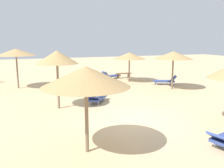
{
  "coord_description": "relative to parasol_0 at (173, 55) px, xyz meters",
  "views": [
    {
      "loc": [
        -4.83,
        -9.32,
        3.64
      ],
      "look_at": [
        0.0,
        3.0,
        1.2
      ],
      "focal_mm": 38.42,
      "sensor_mm": 36.0,
      "label": 1
    }
  ],
  "objects": [
    {
      "name": "lounger_0",
      "position": [
        0.64,
        1.82,
        -2.22
      ],
      "size": [
        1.96,
        1.35,
        0.77
      ],
      "color": "#33478C",
      "rests_on": "ground"
    },
    {
      "name": "bench_0",
      "position": [
        -1.17,
        6.24,
        -2.19
      ],
      "size": [
        1.51,
        0.44,
        0.49
      ],
      "color": "brown",
      "rests_on": "ground"
    },
    {
      "name": "lounger_1",
      "position": [
        -6.45,
        -1.74,
        -2.23
      ],
      "size": [
        1.67,
        1.9,
        0.65
      ],
      "color": "#33478C",
      "rests_on": "ground"
    },
    {
      "name": "parasol_0",
      "position": [
        0.0,
        0.0,
        0.0
      ],
      "size": [
        2.82,
        2.82,
        2.83
      ],
      "color": "#75604C",
      "rests_on": "ground"
    },
    {
      "name": "parasol_4",
      "position": [
        -10.72,
        4.64,
        0.2
      ],
      "size": [
        2.89,
        2.89,
        3.0
      ],
      "color": "#75604C",
      "rests_on": "ground"
    },
    {
      "name": "parasol_2",
      "position": [
        -1.6,
        4.1,
        -0.26
      ],
      "size": [
        2.84,
        2.84,
        2.58
      ],
      "color": "#75604C",
      "rests_on": "ground"
    },
    {
      "name": "parasol_5",
      "position": [
        -8.68,
        -7.56,
        -0.03
      ],
      "size": [
        2.82,
        2.82,
        2.85
      ],
      "color": "#75604C",
      "rests_on": "ground"
    },
    {
      "name": "lounger_2",
      "position": [
        -2.55,
        6.17,
        -2.21
      ],
      "size": [
        1.97,
        1.2,
        0.78
      ],
      "color": "#33478C",
      "rests_on": "ground"
    },
    {
      "name": "parasol_1",
      "position": [
        -8.72,
        -2.06,
        0.21
      ],
      "size": [
        2.23,
        2.23,
        3.1
      ],
      "color": "#75604C",
      "rests_on": "ground"
    },
    {
      "name": "ground_plane",
      "position": [
        -5.78,
        -5.42,
        -2.54
      ],
      "size": [
        80.0,
        80.0,
        0.0
      ],
      "primitive_type": "plane",
      "color": "#D1B284"
    }
  ]
}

